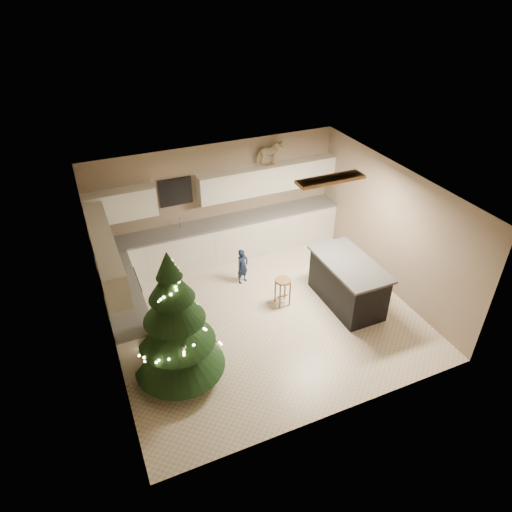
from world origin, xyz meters
The scene contains 8 objects.
ground_plane centered at (0.00, 0.00, 0.00)m, with size 5.50×5.50×0.00m, color beige.
room_shell centered at (0.02, 0.00, 1.75)m, with size 5.52×5.02×2.61m.
cabinetry centered at (-0.91, 1.65, 0.76)m, with size 5.50×3.20×2.00m.
island centered at (1.66, -0.29, 0.48)m, with size 0.90×1.70×0.95m.
bar_stool centered at (0.49, 0.17, 0.44)m, with size 0.30×0.30×0.58m.
christmas_tree centered at (-1.85, -0.82, 0.99)m, with size 1.51×1.46×2.41m.
toddler centered at (0.05, 1.16, 0.39)m, with size 0.29×0.19×0.79m, color black.
rocking_horse centered at (1.18, 2.33, 2.27)m, with size 0.62×0.36×0.51m.
Camera 1 is at (-2.81, -6.10, 5.78)m, focal length 32.00 mm.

